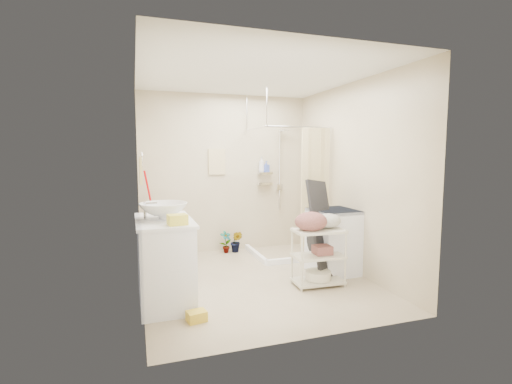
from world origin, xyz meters
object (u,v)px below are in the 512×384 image
vanity (165,261)px  washing_machine (335,241)px  laundry_rack (318,252)px  toilet (168,248)px

vanity → washing_machine: (2.30, 0.32, -0.03)m
washing_machine → laundry_rack: size_ratio=1.03×
vanity → toilet: 1.01m
vanity → toilet: (0.12, 1.00, -0.12)m
vanity → washing_machine: vanity is taller
washing_machine → vanity: bearing=-175.5°
toilet → vanity: bearing=174.2°
toilet → laundry_rack: 2.03m
vanity → laundry_rack: bearing=-2.6°
laundry_rack → vanity: bearing=-179.6°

